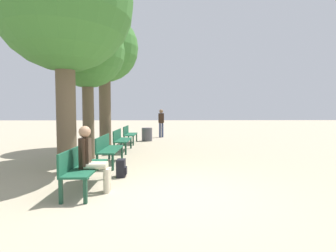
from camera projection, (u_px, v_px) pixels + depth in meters
The scene contains 12 objects.
ground_plane at pixel (163, 194), 5.05m from camera, with size 80.00×80.00×0.00m, color tan.
bench_row_0 at pixel (82, 165), 5.27m from camera, with size 0.51×1.71×0.86m.
bench_row_1 at pixel (108, 147), 7.79m from camera, with size 0.51×1.71×0.86m.
bench_row_2 at pixel (121, 138), 10.31m from camera, with size 0.51×1.71×0.86m.
bench_row_3 at pixel (129, 133), 12.83m from camera, with size 0.51×1.71×0.86m.
tree_row_0 at pixel (64, 3), 6.53m from camera, with size 3.47×3.47×6.06m.
tree_row_1 at pixel (87, 52), 8.58m from camera, with size 2.46×2.46×4.82m.
tree_row_2 at pixel (104, 50), 11.13m from camera, with size 2.89×2.89×5.72m.
person_seated at pixel (91, 157), 5.11m from camera, with size 0.60×0.34×1.31m.
backpack at pixel (121, 168), 6.33m from camera, with size 0.23×0.29×0.43m.
pedestrian_near at pixel (161, 121), 15.82m from camera, with size 0.34×0.23×1.70m.
trash_bin at pixel (147, 134), 13.95m from camera, with size 0.56×0.56×0.70m.
Camera 1 is at (-0.02, -4.97, 1.59)m, focal length 28.00 mm.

